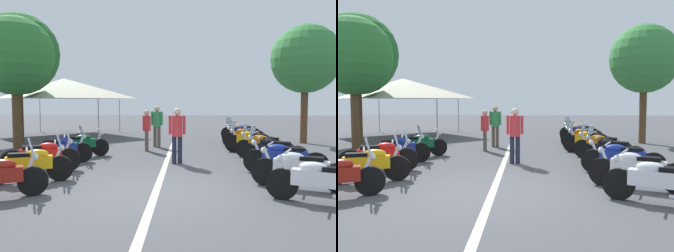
# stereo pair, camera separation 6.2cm
# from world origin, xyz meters

# --- Properties ---
(ground_plane) EXTENTS (80.00, 80.00, 0.00)m
(ground_plane) POSITION_xyz_m (0.00, 0.00, 0.00)
(ground_plane) COLOR #4C4C51
(lane_centre_stripe) EXTENTS (13.11, 0.16, 0.01)m
(lane_centre_stripe) POSITION_xyz_m (2.53, 0.00, 0.00)
(lane_centre_stripe) COLOR beige
(lane_centre_stripe) RESTS_ON ground_plane
(motorcycle_left_row_1) EXTENTS (0.94, 1.93, 1.20)m
(motorcycle_left_row_1) POSITION_xyz_m (0.70, 3.06, 0.46)
(motorcycle_left_row_1) COLOR black
(motorcycle_left_row_1) RESTS_ON ground_plane
(motorcycle_left_row_2) EXTENTS (0.91, 2.04, 1.21)m
(motorcycle_left_row_2) POSITION_xyz_m (1.91, 3.30, 0.47)
(motorcycle_left_row_2) COLOR black
(motorcycle_left_row_2) RESTS_ON ground_plane
(motorcycle_left_row_3) EXTENTS (1.06, 1.89, 1.20)m
(motorcycle_left_row_3) POSITION_xyz_m (3.22, 3.29, 0.46)
(motorcycle_left_row_3) COLOR black
(motorcycle_left_row_3) RESTS_ON ground_plane
(motorcycle_left_row_4) EXTENTS (1.18, 1.93, 0.98)m
(motorcycle_left_row_4) POSITION_xyz_m (4.43, 3.08, 0.45)
(motorcycle_left_row_4) COLOR black
(motorcycle_left_row_4) RESTS_ON ground_plane
(motorcycle_right_row_0) EXTENTS (1.08, 1.98, 0.99)m
(motorcycle_right_row_0) POSITION_xyz_m (-0.69, -3.21, 0.45)
(motorcycle_right_row_0) COLOR black
(motorcycle_right_row_0) RESTS_ON ground_plane
(motorcycle_right_row_1) EXTENTS (1.03, 2.06, 1.00)m
(motorcycle_right_row_1) POSITION_xyz_m (0.47, -3.17, 0.46)
(motorcycle_right_row_1) COLOR black
(motorcycle_right_row_1) RESTS_ON ground_plane
(motorcycle_right_row_2) EXTENTS (0.98, 2.09, 1.00)m
(motorcycle_right_row_2) POSITION_xyz_m (1.95, -3.23, 0.46)
(motorcycle_right_row_2) COLOR black
(motorcycle_right_row_2) RESTS_ON ground_plane
(motorcycle_right_row_3) EXTENTS (1.12, 1.83, 1.21)m
(motorcycle_right_row_3) POSITION_xyz_m (3.30, -3.26, 0.47)
(motorcycle_right_row_3) COLOR black
(motorcycle_right_row_3) RESTS_ON ground_plane
(motorcycle_right_row_4) EXTENTS (0.96, 1.89, 1.20)m
(motorcycle_right_row_4) POSITION_xyz_m (4.57, -3.25, 0.46)
(motorcycle_right_row_4) COLOR black
(motorcycle_right_row_4) RESTS_ON ground_plane
(motorcycle_right_row_5) EXTENTS (1.03, 1.91, 1.22)m
(motorcycle_right_row_5) POSITION_xyz_m (5.73, -3.02, 0.47)
(motorcycle_right_row_5) COLOR black
(motorcycle_right_row_5) RESTS_ON ground_plane
(motorcycle_right_row_6) EXTENTS (0.91, 1.92, 1.20)m
(motorcycle_right_row_6) POSITION_xyz_m (7.21, -3.08, 0.46)
(motorcycle_right_row_6) COLOR black
(motorcycle_right_row_6) RESTS_ON ground_plane
(motorcycle_right_row_7) EXTENTS (1.11, 1.85, 1.22)m
(motorcycle_right_row_7) POSITION_xyz_m (8.54, -3.15, 0.47)
(motorcycle_right_row_7) COLOR black
(motorcycle_right_row_7) RESTS_ON ground_plane
(motorcycle_right_row_8) EXTENTS (1.18, 1.84, 1.22)m
(motorcycle_right_row_8) POSITION_xyz_m (9.71, -3.23, 0.47)
(motorcycle_right_row_8) COLOR black
(motorcycle_right_row_8) RESTS_ON ground_plane
(traffic_cone_1) EXTENTS (0.36, 0.36, 0.61)m
(traffic_cone_1) POSITION_xyz_m (2.57, 4.20, 0.29)
(traffic_cone_1) COLOR orange
(traffic_cone_1) RESTS_ON ground_plane
(traffic_cone_2) EXTENTS (0.36, 0.36, 0.61)m
(traffic_cone_2) POSITION_xyz_m (3.47, 4.58, 0.29)
(traffic_cone_2) COLOR orange
(traffic_cone_2) RESTS_ON ground_plane
(bystander_1) EXTENTS (0.32, 0.53, 1.73)m
(bystander_1) POSITION_xyz_m (3.42, -0.35, 1.02)
(bystander_1) COLOR #1E2338
(bystander_1) RESTS_ON ground_plane
(bystander_2) EXTENTS (0.53, 0.32, 1.60)m
(bystander_2) POSITION_xyz_m (6.09, 0.92, 0.94)
(bystander_2) COLOR brown
(bystander_2) RESTS_ON ground_plane
(bystander_3) EXTENTS (0.32, 0.52, 1.75)m
(bystander_3) POSITION_xyz_m (7.27, 0.63, 1.03)
(bystander_3) COLOR brown
(bystander_3) RESTS_ON ground_plane
(roadside_tree_0) EXTENTS (3.68, 3.68, 5.91)m
(roadside_tree_0) POSITION_xyz_m (8.10, 6.99, 4.05)
(roadside_tree_0) COLOR brown
(roadside_tree_0) RESTS_ON ground_plane
(roadside_tree_1) EXTENTS (3.15, 3.15, 5.34)m
(roadside_tree_1) POSITION_xyz_m (6.34, 6.25, 3.74)
(roadside_tree_1) COLOR brown
(roadside_tree_1) RESTS_ON ground_plane
(roadside_tree_2) EXTENTS (3.11, 3.11, 5.42)m
(roadside_tree_2) POSITION_xyz_m (9.00, -6.03, 3.85)
(roadside_tree_2) COLOR brown
(roadside_tree_2) RESTS_ON ground_plane
(event_tent) EXTENTS (5.71, 5.71, 3.20)m
(event_tent) POSITION_xyz_m (11.75, 6.20, 2.65)
(event_tent) COLOR beige
(event_tent) RESTS_ON ground_plane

